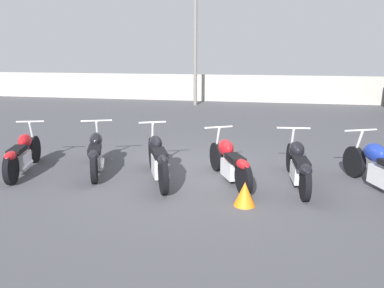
% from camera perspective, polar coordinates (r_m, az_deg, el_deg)
% --- Properties ---
extents(ground_plane, '(60.00, 60.00, 0.00)m').
position_cam_1_polar(ground_plane, '(7.65, 0.07, -4.64)').
color(ground_plane, '#424247').
extents(fence_back, '(40.00, 0.04, 1.31)m').
position_cam_1_polar(fence_back, '(18.59, 6.45, 8.42)').
color(fence_back, '#9E998E').
rests_on(fence_back, ground_plane).
extents(motorcycle_slot_0, '(0.80, 1.99, 0.97)m').
position_cam_1_polar(motorcycle_slot_0, '(8.37, -24.42, -1.43)').
color(motorcycle_slot_0, black).
rests_on(motorcycle_slot_0, ground_plane).
extents(motorcycle_slot_1, '(0.97, 1.98, 0.97)m').
position_cam_1_polar(motorcycle_slot_1, '(7.95, -14.41, -1.27)').
color(motorcycle_slot_1, black).
rests_on(motorcycle_slot_1, ground_plane).
extents(motorcycle_slot_2, '(0.99, 2.01, 1.04)m').
position_cam_1_polar(motorcycle_slot_2, '(7.17, -5.23, -2.32)').
color(motorcycle_slot_2, black).
rests_on(motorcycle_slot_2, ground_plane).
extents(motorcycle_slot_3, '(1.03, 1.84, 0.96)m').
position_cam_1_polar(motorcycle_slot_3, '(7.14, 5.77, -2.68)').
color(motorcycle_slot_3, black).
rests_on(motorcycle_slot_3, ground_plane).
extents(motorcycle_slot_4, '(0.66, 2.18, 0.96)m').
position_cam_1_polar(motorcycle_slot_4, '(7.21, 15.87, -3.02)').
color(motorcycle_slot_4, black).
rests_on(motorcycle_slot_4, ground_plane).
extents(motorcycle_slot_5, '(1.00, 1.99, 0.99)m').
position_cam_1_polar(motorcycle_slot_5, '(7.47, 26.90, -3.22)').
color(motorcycle_slot_5, black).
rests_on(motorcycle_slot_5, ground_plane).
extents(traffic_cone_near, '(0.35, 0.35, 0.40)m').
position_cam_1_polar(traffic_cone_near, '(6.17, 8.03, -7.53)').
color(traffic_cone_near, orange).
rests_on(traffic_cone_near, ground_plane).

